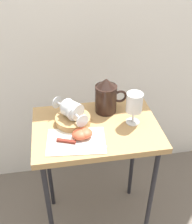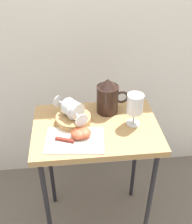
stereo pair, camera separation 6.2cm
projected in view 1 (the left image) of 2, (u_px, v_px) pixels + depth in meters
The scene contains 12 objects.
ground_plane at pixel (96, 219), 1.70m from camera, with size 6.00×6.00×0.00m, color #665B51.
curtain_drape at pixel (82, 42), 1.55m from camera, with size 2.40×0.03×1.91m, color silver.
table at pixel (96, 139), 1.33m from camera, with size 0.59×0.41×0.73m.
linen_napkin at pixel (76, 141), 1.19m from camera, with size 0.25×0.18×0.00m, color silver.
basket_tray at pixel (73, 120), 1.29m from camera, with size 0.16×0.16×0.04m, color #AD8451.
pitcher at pixel (106, 98), 1.34m from camera, with size 0.16×0.11×0.18m.
wine_glass_upright at pixel (134, 105), 1.24m from camera, with size 0.08×0.08×0.16m.
wine_glass_tipped_near at pixel (71, 110), 1.26m from camera, with size 0.12×0.16×0.07m.
wine_glass_tipped_far at pixel (72, 109), 1.26m from camera, with size 0.15×0.15×0.08m.
apple_half_left at pixel (80, 135), 1.19m from camera, with size 0.07×0.07×0.04m, color #C15133.
apple_half_right at pixel (85, 133), 1.20m from camera, with size 0.07×0.07×0.04m, color #C15133.
knife at pixel (74, 142), 1.17m from camera, with size 0.21×0.09×0.01m.
Camera 1 is at (-0.17, -1.00, 1.52)m, focal length 44.04 mm.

